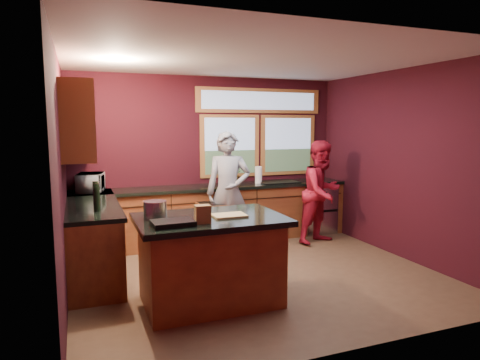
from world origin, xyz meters
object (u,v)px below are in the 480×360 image
island (210,259)px  cutting_board (229,215)px  person_red (322,192)px  stock_pot (155,209)px  person_grey (228,192)px

island → cutting_board: size_ratio=4.43×
person_red → stock_pot: 3.29m
person_grey → stock_pot: (-1.35, -1.54, 0.13)m
person_grey → person_red: size_ratio=1.09×
stock_pot → person_red: bearing=26.8°
cutting_board → stock_pot: 0.78m
person_grey → person_red: 1.58m
person_red → stock_pot: person_red is taller
island → stock_pot: bearing=164.7°
person_red → stock_pot: (-2.93, -1.48, 0.20)m
person_red → stock_pot: size_ratio=6.92×
island → person_red: size_ratio=0.93×
person_red → person_grey: bearing=159.1°
person_grey → person_red: bearing=16.2°
island → stock_pot: (-0.55, 0.15, 0.56)m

